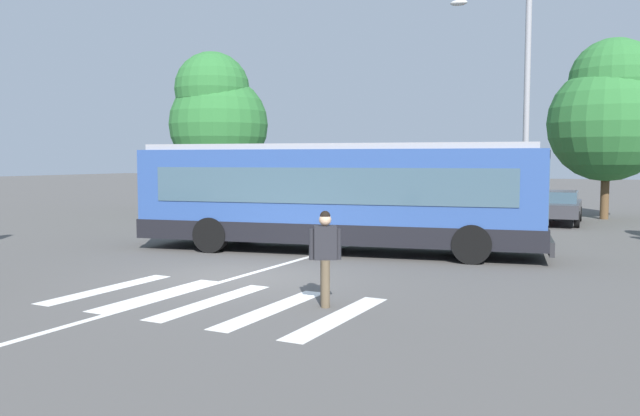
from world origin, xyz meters
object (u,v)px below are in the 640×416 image
city_transit_bus (337,196)px  parked_car_teal (431,201)px  parked_car_charcoal (556,205)px  pedestrian_crossing_street (325,253)px  parked_car_black (373,199)px  background_tree_right (609,111)px  parked_car_red (491,203)px  background_tree_left (217,114)px  twin_arm_street_lamp (527,81)px

city_transit_bus → parked_car_teal: bearing=94.0°
parked_car_teal → parked_car_charcoal: same height
pedestrian_crossing_street → parked_car_black: (-6.33, 17.62, -0.20)m
parked_car_teal → parked_car_charcoal: size_ratio=1.00×
parked_car_charcoal → background_tree_right: bearing=61.8°
parked_car_teal → city_transit_bus: bearing=-86.0°
background_tree_right → city_transit_bus: bearing=-113.3°
pedestrian_crossing_street → parked_car_teal: pedestrian_crossing_street is taller
parked_car_red → background_tree_right: 6.60m
parked_car_charcoal → city_transit_bus: bearing=-111.9°
pedestrian_crossing_street → parked_car_teal: (-3.56, 17.64, -0.20)m
pedestrian_crossing_street → parked_car_red: (-0.92, 17.69, -0.20)m
parked_car_black → background_tree_left: 9.03m
city_transit_bus → parked_car_red: size_ratio=2.60×
parked_car_charcoal → background_tree_left: bearing=-175.7°
pedestrian_crossing_street → parked_car_black: bearing=109.8°
parked_car_red → background_tree_right: bearing=34.8°
city_transit_bus → parked_car_red: city_transit_bus is taller
city_transit_bus → pedestrian_crossing_street: size_ratio=6.83×
parked_car_red → background_tree_left: bearing=-174.4°
city_transit_bus → twin_arm_street_lamp: bearing=55.1°
twin_arm_street_lamp → city_transit_bus: bearing=-124.9°
city_transit_bus → background_tree_left: background_tree_left is taller
pedestrian_crossing_street → parked_car_charcoal: 17.65m
twin_arm_street_lamp → background_tree_left: bearing=165.3°
parked_car_teal → parked_car_red: size_ratio=1.02×
parked_car_black → pedestrian_crossing_street: bearing=-70.2°
city_transit_bus → parked_car_red: 11.57m
city_transit_bus → parked_car_teal: (-0.78, 11.35, -0.82)m
parked_car_charcoal → twin_arm_street_lamp: bearing=-94.1°
parked_car_red → background_tree_left: size_ratio=0.57×
parked_car_charcoal → parked_car_red: bearing=177.4°
parked_car_black → parked_car_teal: 2.77m
twin_arm_street_lamp → background_tree_right: size_ratio=1.06×
parked_car_red → parked_car_black: bearing=-179.3°
background_tree_left → pedestrian_crossing_street: bearing=-48.9°
parked_car_red → background_tree_left: 14.04m
parked_car_black → twin_arm_street_lamp: size_ratio=0.54×
twin_arm_street_lamp → background_tree_right: twin_arm_street_lamp is taller
parked_car_black → parked_car_red: same height
background_tree_right → twin_arm_street_lamp: bearing=-103.7°
background_tree_right → parked_car_charcoal: bearing=-118.2°
parked_car_black → city_transit_bus: bearing=-72.6°
city_transit_bus → background_tree_right: size_ratio=1.49×
city_transit_bus → parked_car_black: city_transit_bus is taller
city_transit_bus → parked_car_black: bearing=107.4°
parked_car_red → background_tree_left: background_tree_left is taller
parked_car_teal → background_tree_right: 8.59m
parked_car_black → background_tree_left: size_ratio=0.57×
parked_car_black → parked_car_red: size_ratio=1.00×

